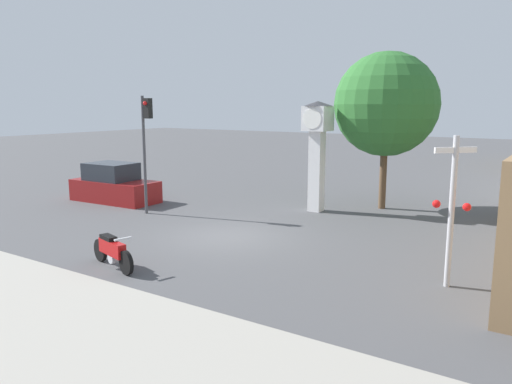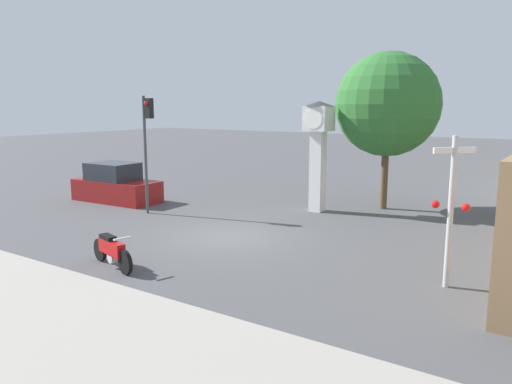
{
  "view_description": "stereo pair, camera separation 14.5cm",
  "coord_description": "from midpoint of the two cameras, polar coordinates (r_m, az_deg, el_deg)",
  "views": [
    {
      "loc": [
        9.91,
        -13.33,
        4.44
      ],
      "look_at": [
        1.09,
        0.14,
        1.63
      ],
      "focal_mm": 35.0,
      "sensor_mm": 36.0,
      "label": 1
    },
    {
      "loc": [
        10.03,
        -13.25,
        4.44
      ],
      "look_at": [
        1.09,
        0.14,
        1.63
      ],
      "focal_mm": 35.0,
      "sensor_mm": 36.0,
      "label": 2
    }
  ],
  "objects": [
    {
      "name": "ground_plane",
      "position": [
        17.19,
        -3.04,
        -5.08
      ],
      "size": [
        120.0,
        120.0,
        0.0
      ],
      "primitive_type": "plane",
      "color": "#4C4C4F"
    },
    {
      "name": "motorcycle",
      "position": [
        14.4,
        -15.88,
        -6.47
      ],
      "size": [
        2.18,
        0.76,
        0.98
      ],
      "rotation": [
        0.0,
        0.0,
        -0.27
      ],
      "color": "black",
      "rests_on": "ground_plane"
    },
    {
      "name": "clock_tower",
      "position": [
        20.94,
        7.33,
        6.04
      ],
      "size": [
        1.22,
        1.22,
        4.61
      ],
      "color": "white",
      "rests_on": "ground_plane"
    },
    {
      "name": "traffic_light",
      "position": [
        20.74,
        -12.15,
        6.48
      ],
      "size": [
        0.5,
        0.35,
        4.81
      ],
      "color": "#47474C",
      "rests_on": "ground_plane"
    },
    {
      "name": "railroad_crossing_signal",
      "position": [
        12.91,
        21.68,
        -1.51
      ],
      "size": [
        0.9,
        0.82,
        3.74
      ],
      "color": "#B7B7BC",
      "rests_on": "ground_plane"
    },
    {
      "name": "street_tree",
      "position": [
        21.99,
        14.99,
        9.64
      ],
      "size": [
        4.38,
        4.38,
        6.66
      ],
      "color": "brown",
      "rests_on": "ground_plane"
    },
    {
      "name": "parked_car",
      "position": [
        24.15,
        -15.58,
        0.75
      ],
      "size": [
        4.27,
        1.97,
        1.8
      ],
      "rotation": [
        0.0,
        0.0,
        0.04
      ],
      "color": "maroon",
      "rests_on": "ground_plane"
    }
  ]
}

